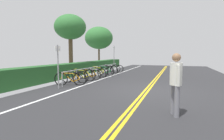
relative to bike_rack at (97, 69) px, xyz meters
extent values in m
cube|color=#2B2B2D|center=(-3.47, -4.17, -0.60)|extent=(36.42, 10.07, 0.05)
cube|color=gold|center=(-3.47, -4.25, -0.58)|extent=(32.78, 0.10, 0.00)
cube|color=gold|center=(-3.47, -4.09, -0.58)|extent=(32.78, 0.10, 0.00)
cube|color=white|center=(-3.47, -0.79, -0.58)|extent=(32.78, 0.12, 0.00)
cylinder|color=#9EA0A5|center=(-4.19, 0.00, -0.21)|extent=(0.05, 0.05, 0.74)
cylinder|color=#9EA0A5|center=(-2.80, 0.00, -0.21)|extent=(0.05, 0.05, 0.74)
cylinder|color=#9EA0A5|center=(-1.40, 0.00, -0.21)|extent=(0.05, 0.05, 0.74)
cylinder|color=#9EA0A5|center=(0.00, 0.00, -0.21)|extent=(0.05, 0.05, 0.74)
cylinder|color=#9EA0A5|center=(1.40, 0.00, -0.21)|extent=(0.05, 0.05, 0.74)
cylinder|color=#9EA0A5|center=(2.80, 0.00, -0.21)|extent=(0.05, 0.05, 0.74)
cylinder|color=#9EA0A5|center=(4.19, 0.00, -0.21)|extent=(0.05, 0.05, 0.74)
cylinder|color=#9EA0A5|center=(0.00, 0.00, 0.17)|extent=(8.39, 0.04, 0.04)
torus|color=black|center=(-3.78, 0.37, -0.24)|extent=(0.29, 0.71, 0.73)
torus|color=black|center=(-3.45, -0.58, -0.24)|extent=(0.29, 0.71, 0.73)
cylinder|color=orange|center=(-3.66, 0.01, -0.16)|extent=(0.22, 0.56, 0.50)
cylinder|color=orange|center=(-3.64, -0.05, 0.06)|extent=(0.26, 0.66, 0.07)
cylinder|color=orange|center=(-3.55, -0.31, -0.17)|extent=(0.09, 0.17, 0.45)
cylinder|color=orange|center=(-3.51, -0.42, -0.32)|extent=(0.15, 0.36, 0.18)
cylinder|color=orange|center=(-3.49, -0.48, -0.10)|extent=(0.12, 0.25, 0.31)
cylinder|color=orange|center=(-3.77, 0.32, -0.08)|extent=(0.08, 0.14, 0.33)
cube|color=black|center=(-3.53, -0.37, 0.08)|extent=(0.14, 0.22, 0.05)
cylinder|color=orange|center=(-3.75, 0.28, 0.13)|extent=(0.44, 0.18, 0.03)
torus|color=black|center=(-2.89, 0.59, -0.25)|extent=(0.18, 0.71, 0.71)
torus|color=black|center=(-2.72, -0.34, -0.25)|extent=(0.18, 0.71, 0.71)
cylinder|color=black|center=(-2.83, 0.24, -0.17)|extent=(0.13, 0.55, 0.48)
cylinder|color=black|center=(-2.82, 0.18, 0.04)|extent=(0.15, 0.65, 0.07)
cylinder|color=black|center=(-2.77, -0.08, -0.19)|extent=(0.06, 0.16, 0.43)
cylinder|color=black|center=(-2.75, -0.18, -0.33)|extent=(0.10, 0.35, 0.18)
cylinder|color=black|center=(-2.74, -0.24, -0.11)|extent=(0.08, 0.24, 0.30)
cylinder|color=black|center=(-2.88, 0.55, -0.10)|extent=(0.06, 0.13, 0.32)
cube|color=black|center=(-2.76, -0.14, 0.06)|extent=(0.11, 0.21, 0.05)
cylinder|color=black|center=(-2.87, 0.50, 0.11)|extent=(0.46, 0.11, 0.03)
torus|color=black|center=(-2.07, 0.65, -0.23)|extent=(0.15, 0.75, 0.74)
torus|color=black|center=(-1.93, -0.40, -0.23)|extent=(0.15, 0.75, 0.74)
cylinder|color=yellow|center=(-2.02, 0.26, -0.15)|extent=(0.11, 0.61, 0.51)
cylinder|color=yellow|center=(-2.01, 0.19, 0.08)|extent=(0.13, 0.72, 0.07)
cylinder|color=yellow|center=(-1.97, -0.10, -0.17)|extent=(0.06, 0.18, 0.46)
cylinder|color=yellow|center=(-1.96, -0.22, -0.31)|extent=(0.09, 0.39, 0.19)
cylinder|color=yellow|center=(-1.95, -0.28, -0.09)|extent=(0.07, 0.26, 0.32)
cylinder|color=yellow|center=(-2.06, 0.60, -0.07)|extent=(0.05, 0.14, 0.34)
cube|color=black|center=(-1.96, -0.17, 0.09)|extent=(0.10, 0.21, 0.05)
cylinder|color=yellow|center=(-2.05, 0.55, 0.14)|extent=(0.46, 0.09, 0.03)
torus|color=black|center=(-1.20, 0.45, -0.26)|extent=(0.10, 0.70, 0.69)
torus|color=black|center=(-1.27, -0.53, -0.26)|extent=(0.10, 0.70, 0.69)
cylinder|color=orange|center=(-1.23, 0.08, -0.18)|extent=(0.07, 0.56, 0.47)
cylinder|color=orange|center=(-1.23, 0.02, 0.03)|extent=(0.08, 0.67, 0.07)
cylinder|color=orange|center=(-1.25, -0.25, -0.20)|extent=(0.05, 0.16, 0.42)
cylinder|color=orange|center=(-1.26, -0.36, -0.33)|extent=(0.06, 0.36, 0.18)
cylinder|color=orange|center=(-1.26, -0.42, -0.12)|extent=(0.05, 0.25, 0.29)
cylinder|color=orange|center=(-1.21, 0.40, -0.11)|extent=(0.04, 0.13, 0.31)
cube|color=black|center=(-1.25, -0.32, 0.04)|extent=(0.09, 0.20, 0.05)
cylinder|color=orange|center=(-1.21, 0.35, 0.09)|extent=(0.46, 0.06, 0.03)
torus|color=black|center=(-0.37, 0.50, -0.27)|extent=(0.10, 0.68, 0.68)
torus|color=black|center=(-0.44, -0.59, -0.27)|extent=(0.10, 0.68, 0.68)
cylinder|color=white|center=(-0.39, 0.09, -0.19)|extent=(0.08, 0.62, 0.46)
cylinder|color=white|center=(-0.40, 0.02, 0.01)|extent=(0.08, 0.74, 0.07)
cylinder|color=white|center=(-0.42, -0.28, -0.21)|extent=(0.05, 0.18, 0.41)
cylinder|color=white|center=(-0.43, -0.40, -0.34)|extent=(0.06, 0.40, 0.17)
cylinder|color=white|center=(-0.43, -0.47, -0.14)|extent=(0.05, 0.27, 0.29)
cylinder|color=white|center=(-0.37, 0.45, -0.12)|extent=(0.05, 0.14, 0.31)
cube|color=black|center=(-0.42, -0.35, 0.03)|extent=(0.09, 0.20, 0.05)
cylinder|color=white|center=(-0.37, 0.39, 0.08)|extent=(0.46, 0.06, 0.03)
torus|color=black|center=(0.50, 0.46, -0.23)|extent=(0.29, 0.72, 0.74)
torus|color=black|center=(0.18, -0.47, -0.23)|extent=(0.29, 0.72, 0.74)
cylinder|color=yellow|center=(0.38, 0.11, -0.15)|extent=(0.22, 0.55, 0.51)
cylinder|color=yellow|center=(0.36, 0.05, 0.07)|extent=(0.25, 0.65, 0.07)
cylinder|color=yellow|center=(0.28, -0.21, -0.17)|extent=(0.09, 0.17, 0.46)
cylinder|color=yellow|center=(0.24, -0.31, -0.31)|extent=(0.15, 0.35, 0.19)
cylinder|color=yellow|center=(0.22, -0.37, -0.09)|extent=(0.11, 0.24, 0.31)
cylinder|color=yellow|center=(0.49, 0.41, -0.07)|extent=(0.08, 0.14, 0.34)
cube|color=black|center=(0.25, -0.27, 0.09)|extent=(0.14, 0.22, 0.05)
cylinder|color=yellow|center=(0.47, 0.37, 0.14)|extent=(0.44, 0.18, 0.03)
torus|color=black|center=(1.37, 0.36, -0.24)|extent=(0.28, 0.70, 0.72)
torus|color=black|center=(1.04, -0.66, -0.24)|extent=(0.28, 0.70, 0.72)
cylinder|color=#198C38|center=(1.25, -0.02, -0.16)|extent=(0.23, 0.59, 0.50)
cylinder|color=#198C38|center=(1.23, -0.09, 0.06)|extent=(0.26, 0.71, 0.07)
cylinder|color=#198C38|center=(1.13, -0.37, -0.18)|extent=(0.09, 0.18, 0.44)
cylinder|color=#198C38|center=(1.10, -0.48, -0.32)|extent=(0.16, 0.38, 0.18)
cylinder|color=#198C38|center=(1.08, -0.55, -0.10)|extent=(0.12, 0.26, 0.31)
cylinder|color=#198C38|center=(1.36, 0.31, -0.09)|extent=(0.08, 0.15, 0.33)
cube|color=black|center=(1.11, -0.43, 0.07)|extent=(0.14, 0.21, 0.05)
cylinder|color=#198C38|center=(1.34, 0.26, 0.12)|extent=(0.45, 0.17, 0.03)
torus|color=black|center=(2.15, 0.34, -0.23)|extent=(0.19, 0.75, 0.75)
torus|color=black|center=(1.98, -0.61, -0.23)|extent=(0.19, 0.75, 0.75)
cylinder|color=black|center=(2.09, -0.02, -0.15)|extent=(0.13, 0.55, 0.51)
cylinder|color=black|center=(2.08, -0.08, 0.08)|extent=(0.15, 0.65, 0.07)
cylinder|color=black|center=(2.03, -0.34, -0.16)|extent=(0.06, 0.16, 0.46)
cylinder|color=black|center=(2.01, -0.45, -0.31)|extent=(0.10, 0.35, 0.19)
cylinder|color=black|center=(2.00, -0.51, -0.09)|extent=(0.08, 0.24, 0.31)
cylinder|color=black|center=(2.15, 0.29, -0.07)|extent=(0.06, 0.14, 0.34)
cube|color=black|center=(2.02, -0.40, 0.09)|extent=(0.11, 0.21, 0.05)
cylinder|color=black|center=(2.14, 0.24, 0.15)|extent=(0.46, 0.11, 0.03)
torus|color=black|center=(2.67, 0.49, -0.23)|extent=(0.26, 0.74, 0.75)
torus|color=black|center=(2.94, -0.46, -0.23)|extent=(0.26, 0.74, 0.75)
cylinder|color=white|center=(2.77, 0.13, -0.14)|extent=(0.19, 0.56, 0.51)
cylinder|color=white|center=(2.79, 0.07, 0.08)|extent=(0.21, 0.66, 0.07)
cylinder|color=white|center=(2.86, -0.19, -0.16)|extent=(0.08, 0.17, 0.46)
cylinder|color=white|center=(2.89, -0.30, -0.31)|extent=(0.13, 0.36, 0.19)
cylinder|color=white|center=(2.91, -0.36, -0.08)|extent=(0.10, 0.25, 0.32)
cylinder|color=white|center=(2.69, 0.44, -0.06)|extent=(0.07, 0.14, 0.34)
cube|color=black|center=(2.88, -0.25, 0.10)|extent=(0.13, 0.21, 0.05)
cylinder|color=white|center=(2.70, 0.39, 0.15)|extent=(0.45, 0.15, 0.03)
torus|color=black|center=(3.70, 0.41, -0.26)|extent=(0.14, 0.70, 0.70)
torus|color=black|center=(3.57, -0.63, -0.26)|extent=(0.14, 0.70, 0.70)
cylinder|color=silver|center=(3.65, 0.02, -0.18)|extent=(0.11, 0.60, 0.48)
cylinder|color=silver|center=(3.64, -0.05, 0.03)|extent=(0.12, 0.71, 0.07)
cylinder|color=silver|center=(3.61, -0.33, -0.19)|extent=(0.06, 0.17, 0.43)
cylinder|color=silver|center=(3.59, -0.45, -0.33)|extent=(0.08, 0.38, 0.18)
cylinder|color=silver|center=(3.58, -0.52, -0.12)|extent=(0.07, 0.26, 0.29)
cylinder|color=silver|center=(3.69, 0.36, -0.11)|extent=(0.05, 0.14, 0.32)
cube|color=black|center=(3.60, -0.40, 0.04)|extent=(0.10, 0.21, 0.05)
cylinder|color=silver|center=(3.69, 0.30, 0.09)|extent=(0.46, 0.08, 0.03)
cylinder|color=slate|center=(-6.54, -5.36, -0.16)|extent=(0.14, 0.14, 0.84)
cylinder|color=slate|center=(-6.80, -5.46, -0.16)|extent=(0.14, 0.14, 0.84)
cylinder|color=silver|center=(-6.67, -5.41, 0.56)|extent=(0.32, 0.32, 0.60)
sphere|color=#8C6647|center=(-6.67, -5.41, 1.00)|extent=(0.23, 0.23, 0.23)
cylinder|color=silver|center=(-6.48, -5.34, 0.54)|extent=(0.09, 0.09, 0.55)
cylinder|color=silver|center=(-6.86, -5.48, 0.54)|extent=(0.09, 0.09, 0.55)
cylinder|color=gray|center=(-4.64, -0.11, 0.47)|extent=(0.06, 0.06, 2.10)
cube|color=white|center=(-4.64, -0.11, 1.34)|extent=(0.36, 0.06, 0.24)
cylinder|color=gray|center=(4.57, 0.28, 0.65)|extent=(0.06, 0.06, 2.46)
cube|color=white|center=(4.57, 0.28, 1.70)|extent=(0.36, 0.04, 0.24)
cube|color=#235626|center=(1.50, 2.03, -0.09)|extent=(17.39, 0.99, 0.97)
cylinder|color=brown|center=(1.32, 3.03, 0.91)|extent=(0.34, 0.34, 2.98)
ellipsoid|color=#2D6B30|center=(1.32, 3.03, 3.33)|extent=(2.64, 2.64, 2.07)
cylinder|color=brown|center=(8.69, 3.72, 0.62)|extent=(0.22, 0.22, 2.40)
ellipsoid|color=#2D6B30|center=(8.69, 3.72, 3.05)|extent=(3.45, 3.45, 2.74)
camera|label=1|loc=(-11.71, -5.41, 1.10)|focal=28.50mm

